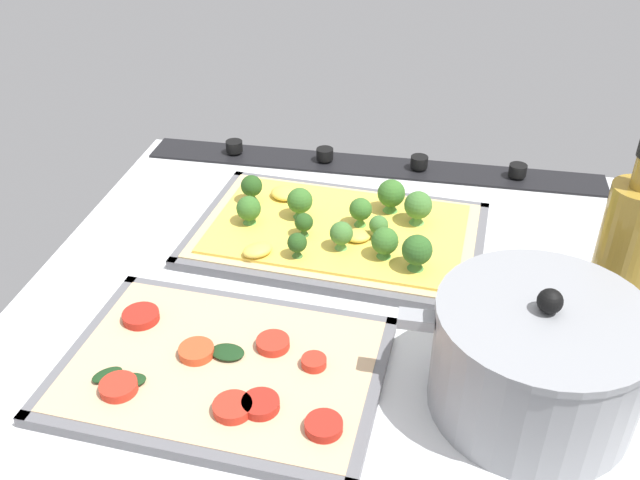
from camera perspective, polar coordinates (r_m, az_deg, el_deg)
ground_plane at (r=89.12cm, az=1.58°, el=-4.26°), size 77.28×71.09×3.00cm
stove_control_panel at (r=114.98cm, az=4.21°, el=6.21°), size 74.19×7.00×2.60cm
baking_tray_front at (r=96.30cm, az=1.46°, el=0.30°), size 41.16×28.52×1.30cm
broccoli_pizza at (r=95.14cm, az=1.68°, el=1.08°), size 38.59×25.95×6.18cm
baking_tray_back at (r=76.39cm, az=-7.97°, el=-10.50°), size 35.27×25.97×1.30cm
veggie_pizza_back at (r=75.69cm, az=-8.10°, el=-10.25°), size 32.73×23.43×1.90cm
cooking_pot at (r=71.74cm, az=17.27°, el=-9.29°), size 27.36×20.56×14.44cm
oil_bottle at (r=83.09cm, az=23.51°, el=-1.07°), size 5.95×5.95×23.16cm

